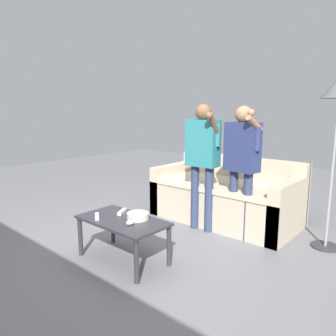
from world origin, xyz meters
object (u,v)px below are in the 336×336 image
object	(u,v)px
player_right	(242,157)
game_remote_wand_spare	(97,216)
couch	(226,197)
game_remote_nunchuk	(130,222)
game_remote_wand_near	(122,212)
player_center	(203,153)
snack_bowl	(138,216)
coffee_table	(123,225)
game_remote_wand_far	(135,219)

from	to	relation	value
player_right	game_remote_wand_spare	world-z (taller)	player_right
couch	game_remote_nunchuk	size ratio (longest dim) A/B	20.46
couch	game_remote_wand_near	xyz separation A→B (m)	(-0.27, -1.53, 0.13)
player_right	player_center	bearing A→B (deg)	-170.82
couch	game_remote_nunchuk	distance (m)	1.70
snack_bowl	game_remote_wand_spare	xyz separation A→B (m)	(-0.31, -0.23, -0.01)
couch	game_remote_nunchuk	xyz separation A→B (m)	(0.03, -1.69, 0.13)
coffee_table	game_remote_wand_far	size ratio (longest dim) A/B	5.68
coffee_table	snack_bowl	size ratio (longest dim) A/B	4.22
coffee_table	game_remote_wand_near	xyz separation A→B (m)	(-0.14, 0.12, 0.07)
game_remote_wand_far	snack_bowl	bearing A→B (deg)	102.07
game_remote_wand_far	game_remote_wand_spare	distance (m)	0.37
coffee_table	game_remote_nunchuk	bearing A→B (deg)	-16.81
game_remote_nunchuk	game_remote_wand_near	size ratio (longest dim) A/B	0.55
coffee_table	game_remote_wand_near	world-z (taller)	game_remote_wand_near
coffee_table	game_remote_wand_far	bearing A→B (deg)	22.99
player_center	player_right	distance (m)	0.47
player_center	game_remote_wand_near	bearing A→B (deg)	-103.37
player_center	couch	bearing A→B (deg)	86.64
couch	player_right	bearing A→B (deg)	-45.14
snack_bowl	game_remote_wand_near	xyz separation A→B (m)	(-0.24, 0.02, -0.01)
snack_bowl	coffee_table	bearing A→B (deg)	-136.38
snack_bowl	game_remote_wand_spare	bearing A→B (deg)	-143.19
couch	player_right	distance (m)	0.87
player_center	game_remote_wand_spare	bearing A→B (deg)	-103.78
snack_bowl	game_remote_nunchuk	xyz separation A→B (m)	(0.06, -0.15, -0.01)
game_remote_nunchuk	game_remote_wand_far	size ratio (longest dim) A/B	0.58
couch	player_right	xyz separation A→B (m)	(0.43, -0.43, 0.62)
coffee_table	game_remote_wand_near	bearing A→B (deg)	140.11
player_center	player_right	xyz separation A→B (m)	(0.46, 0.07, -0.01)
game_remote_nunchuk	game_remote_wand_far	xyz separation A→B (m)	(-0.05, 0.10, -0.01)
player_center	game_remote_wand_spare	size ratio (longest dim) A/B	10.57
game_remote_wand_near	game_remote_wand_spare	distance (m)	0.26
couch	game_remote_wand_far	size ratio (longest dim) A/B	11.82
game_remote_nunchuk	player_center	bearing A→B (deg)	93.06
coffee_table	player_right	bearing A→B (deg)	65.04
coffee_table	game_remote_nunchuk	distance (m)	0.19
player_right	game_remote_wand_spare	distance (m)	1.63
game_remote_wand_spare	player_center	bearing A→B (deg)	76.22
coffee_table	game_remote_wand_far	distance (m)	0.15
game_remote_nunchuk	game_remote_wand_near	world-z (taller)	game_remote_nunchuk
game_remote_nunchuk	coffee_table	bearing A→B (deg)	163.19
game_remote_wand_near	game_remote_wand_far	world-z (taller)	same
game_remote_wand_far	coffee_table	bearing A→B (deg)	-157.01
coffee_table	player_center	distance (m)	1.28
game_remote_wand_near	coffee_table	bearing A→B (deg)	-39.89
couch	game_remote_wand_near	size ratio (longest dim) A/B	11.35
game_remote_wand_near	game_remote_nunchuk	bearing A→B (deg)	-28.61
game_remote_nunchuk	snack_bowl	bearing A→B (deg)	112.22
couch	coffee_table	world-z (taller)	couch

